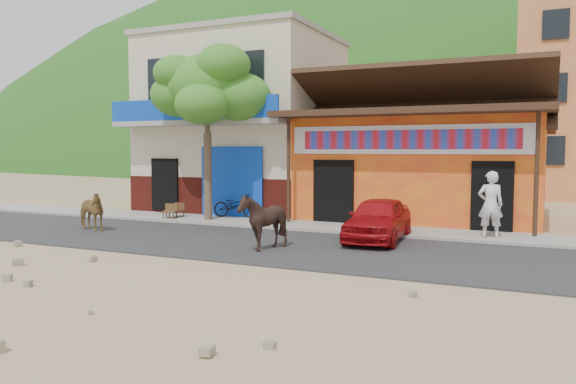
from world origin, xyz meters
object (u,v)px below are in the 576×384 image
Objects in this scene: scooter at (236,205)px; pedestrian at (490,204)px; cafe_chair_left at (170,205)px; tree at (207,133)px; cow_tan at (89,211)px; red_car at (378,219)px; cow_dark at (263,221)px; cafe_chair_right at (176,204)px.

pedestrian reaches higher than scooter.
cafe_chair_left reaches higher than scooter.
tree is 2.77m from scooter.
cow_tan is at bearing -123.31° from cafe_chair_left.
cafe_chair_left is at bearing 0.15° from cow_tan.
pedestrian is (2.78, 1.31, 0.40)m from red_car.
pedestrian is (11.46, 3.13, 0.40)m from cow_tan.
cow_dark is (4.29, -4.13, -2.36)m from tree.
cafe_chair_right reaches higher than scooter.
cafe_chair_right is (-7.90, 1.61, -0.04)m from red_car.
cow_tan is at bearing 135.15° from scooter.
cafe_chair_left is (-2.00, -1.17, 0.04)m from scooter.
tree is 4.18× the size of cow_dark.
cow_tan reaches higher than scooter.
cafe_chair_left is at bearing -82.24° from cafe_chair_right.
cow_dark is 0.78× the size of pedestrian.
cafe_chair_left is at bearing -154.42° from cow_dark.
cow_tan is 0.87× the size of scooter.
cafe_chair_right is (-2.00, -0.78, 0.04)m from scooter.
red_car is (8.68, 1.82, -0.00)m from cow_tan.
cow_dark is 1.51× the size of cafe_chair_right.
pedestrian is (8.68, -1.08, 0.49)m from scooter.
scooter is at bearing 29.08° from cafe_chair_right.
scooter is at bearing -18.89° from cow_tan.
cafe_chair_left is at bearing -167.54° from tree.
red_car is at bearing -63.62° from cow_tan.
tree reaches higher than cafe_chair_left.
cafe_chair_left is at bearing 168.00° from red_car.
tree is at bearing -18.51° from cow_tan.
scooter is 2.15m from cafe_chair_right.
scooter is (-5.90, 2.39, -0.09)m from red_car.
red_car is at bearing -27.70° from cafe_chair_left.
cow_tan is at bearing -123.07° from tree.
pedestrian is at bearing -1.35° from tree.
tree is 3.65× the size of scooter.
tree reaches higher than cow_tan.
red_car is 8.06m from cafe_chair_right.
red_car is at bearing -3.78° from cafe_chair_right.
cafe_chair_right is (-5.69, 4.21, -0.16)m from cow_dark.
pedestrian reaches higher than cow_dark.
cow_tan is 5.05m from scooter.
cow_dark is (6.47, -0.78, 0.11)m from cow_tan.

